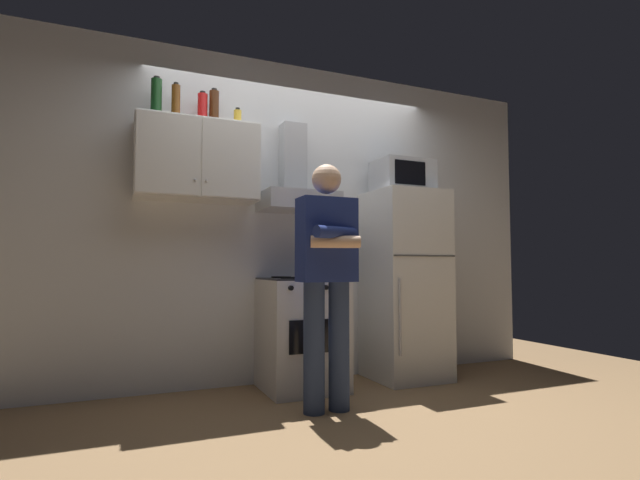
{
  "coord_description": "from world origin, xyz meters",
  "views": [
    {
      "loc": [
        -1.38,
        -3.27,
        0.94
      ],
      "look_at": [
        0.0,
        0.0,
        1.15
      ],
      "focal_mm": 26.84,
      "sensor_mm": 36.0,
      "label": 1
    }
  ],
  "objects": [
    {
      "name": "bottle_soda_red",
      "position": [
        -0.81,
        0.41,
        2.17
      ],
      "size": [
        0.08,
        0.08,
        0.25
      ],
      "color": "red",
      "rests_on": "upper_cabinet"
    },
    {
      "name": "bottle_spice_jar",
      "position": [
        -0.54,
        0.38,
        2.12
      ],
      "size": [
        0.06,
        0.06,
        0.15
      ],
      "color": "gold",
      "rests_on": "upper_cabinet"
    },
    {
      "name": "cooking_pot",
      "position": [
        0.08,
        0.13,
        0.93
      ],
      "size": [
        0.31,
        0.21,
        0.12
      ],
      "color": "#B7BABF",
      "rests_on": "stove_oven"
    },
    {
      "name": "person_standing",
      "position": [
        -0.1,
        -0.36,
        0.9
      ],
      "size": [
        0.38,
        0.33,
        1.64
      ],
      "color": "navy",
      "rests_on": "ground_plane"
    },
    {
      "name": "microwave",
      "position": [
        0.9,
        0.27,
        1.74
      ],
      "size": [
        0.48,
        0.37,
        0.28
      ],
      "color": "#B7BABF",
      "rests_on": "refrigerator"
    },
    {
      "name": "bottle_wine_green",
      "position": [
        -1.15,
        0.39,
        2.2
      ],
      "size": [
        0.08,
        0.08,
        0.31
      ],
      "color": "#19471E",
      "rests_on": "upper_cabinet"
    },
    {
      "name": "bottle_beer_brown",
      "position": [
        -1.01,
        0.36,
        2.18
      ],
      "size": [
        0.06,
        0.06,
        0.27
      ],
      "color": "brown",
      "rests_on": "upper_cabinet"
    },
    {
      "name": "range_hood",
      "position": [
        -0.05,
        0.38,
        1.6
      ],
      "size": [
        0.6,
        0.44,
        0.75
      ],
      "color": "#B7BABF"
    },
    {
      "name": "ground_plane",
      "position": [
        0.0,
        0.0,
        0.0
      ],
      "size": [
        7.0,
        7.0,
        0.0
      ],
      "primitive_type": "plane",
      "color": "olive"
    },
    {
      "name": "stove_oven",
      "position": [
        -0.05,
        0.25,
        0.43
      ],
      "size": [
        0.6,
        0.62,
        0.87
      ],
      "color": "white",
      "rests_on": "ground_plane"
    },
    {
      "name": "back_wall_tiled",
      "position": [
        0.0,
        0.6,
        1.35
      ],
      "size": [
        4.8,
        0.1,
        2.7
      ],
      "primitive_type": "cube",
      "color": "white",
      "rests_on": "ground_plane"
    },
    {
      "name": "refrigerator",
      "position": [
        0.9,
        0.25,
        0.8
      ],
      "size": [
        0.6,
        0.62,
        1.6
      ],
      "color": "white",
      "rests_on": "ground_plane"
    },
    {
      "name": "bottle_rum_dark",
      "position": [
        -0.72,
        0.41,
        2.19
      ],
      "size": [
        0.07,
        0.07,
        0.29
      ],
      "color": "#47230F",
      "rests_on": "upper_cabinet"
    },
    {
      "name": "upper_cabinet",
      "position": [
        -0.85,
        0.37,
        1.75
      ],
      "size": [
        0.9,
        0.37,
        0.6
      ],
      "color": "white"
    }
  ]
}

